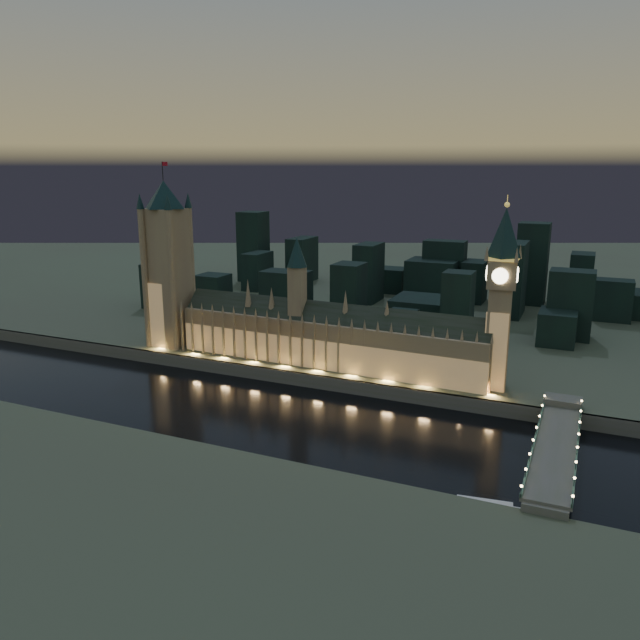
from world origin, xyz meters
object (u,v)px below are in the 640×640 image
at_px(victoria_tower, 168,256).
at_px(palace_of_westminster, 325,336).
at_px(elizabeth_tower, 501,284).
at_px(river_boat, 484,509).
at_px(westminster_bridge, 555,450).

bearing_deg(victoria_tower, palace_of_westminster, -0.09).
relative_size(elizabeth_tower, river_boat, 2.63).
bearing_deg(westminster_bridge, elizabeth_tower, 119.20).
bearing_deg(river_boat, palace_of_westminster, 134.42).
relative_size(palace_of_westminster, victoria_tower, 1.65).
distance_m(palace_of_westminster, river_boat, 169.49).
bearing_deg(river_boat, elizabeth_tower, 97.12).
xyz_separation_m(palace_of_westminster, westminster_bridge, (138.91, -65.20, -20.38)).
height_order(victoria_tower, westminster_bridge, victoria_tower).
bearing_deg(river_boat, westminster_bridge, 68.44).
relative_size(westminster_bridge, river_boat, 2.82).
height_order(palace_of_westminster, river_boat, palace_of_westminster).
distance_m(victoria_tower, river_boat, 270.54).
xyz_separation_m(westminster_bridge, river_boat, (-21.55, -54.55, -4.43)).
bearing_deg(victoria_tower, elizabeth_tower, -0.00).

